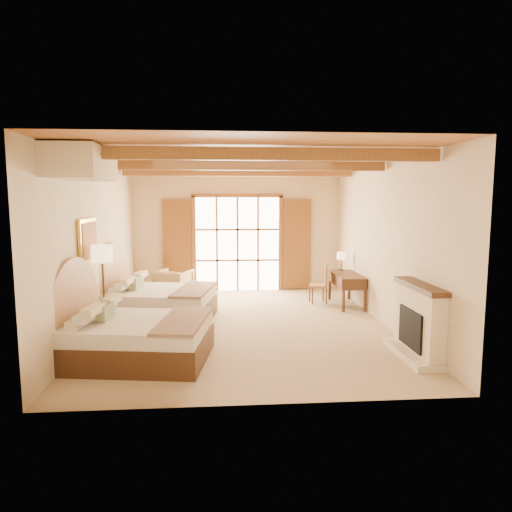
{
  "coord_description": "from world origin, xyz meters",
  "views": [
    {
      "loc": [
        -0.46,
        -8.69,
        2.45
      ],
      "look_at": [
        0.24,
        0.2,
        1.34
      ],
      "focal_mm": 32.0,
      "sensor_mm": 36.0,
      "label": 1
    }
  ],
  "objects": [
    {
      "name": "bed_near",
      "position": [
        -1.88,
        -1.83,
        0.42
      ],
      "size": [
        2.3,
        1.86,
        1.37
      ],
      "rotation": [
        0.0,
        0.0,
        -0.15
      ],
      "color": "#4E311D",
      "rests_on": "floor"
    },
    {
      "name": "ceiling",
      "position": [
        0.0,
        0.0,
        3.2
      ],
      "size": [
        7.0,
        7.0,
        0.0
      ],
      "primitive_type": "plane",
      "rotation": [
        3.14,
        0.0,
        0.0
      ],
      "color": "#B3793E",
      "rests_on": "ground"
    },
    {
      "name": "canopy_valance",
      "position": [
        -2.4,
        -2.0,
        2.95
      ],
      "size": [
        0.7,
        1.4,
        0.45
      ],
      "primitive_type": "cube",
      "color": "beige",
      "rests_on": "ceiling"
    },
    {
      "name": "desk",
      "position": [
        2.46,
        1.52,
        0.39
      ],
      "size": [
        0.61,
        1.37,
        0.73
      ],
      "rotation": [
        0.0,
        0.0,
        -0.02
      ],
      "color": "#4E311D",
      "rests_on": "floor"
    },
    {
      "name": "desk_chair",
      "position": [
        1.87,
        1.79,
        0.29
      ],
      "size": [
        0.49,
        0.49,
        0.94
      ],
      "rotation": [
        0.0,
        0.0,
        -0.2
      ],
      "color": "olive",
      "rests_on": "floor"
    },
    {
      "name": "wall_back",
      "position": [
        0.0,
        3.5,
        1.6
      ],
      "size": [
        5.5,
        0.0,
        5.5
      ],
      "primitive_type": "plane",
      "rotation": [
        1.57,
        0.0,
        0.0
      ],
      "color": "beige",
      "rests_on": "ground"
    },
    {
      "name": "wall_right",
      "position": [
        2.75,
        0.0,
        1.6
      ],
      "size": [
        0.0,
        7.0,
        7.0
      ],
      "primitive_type": "plane",
      "rotation": [
        1.57,
        0.0,
        -1.57
      ],
      "color": "beige",
      "rests_on": "ground"
    },
    {
      "name": "floor_lamp",
      "position": [
        -2.5,
        -0.69,
        1.41
      ],
      "size": [
        0.35,
        0.35,
        1.66
      ],
      "color": "#352C19",
      "rests_on": "floor"
    },
    {
      "name": "fireplace",
      "position": [
        2.6,
        -2.0,
        0.51
      ],
      "size": [
        0.46,
        1.4,
        1.16
      ],
      "color": "beige",
      "rests_on": "ground"
    },
    {
      "name": "wall_left",
      "position": [
        -2.75,
        0.0,
        1.6
      ],
      "size": [
        0.0,
        7.0,
        7.0
      ],
      "primitive_type": "plane",
      "rotation": [
        1.57,
        0.0,
        1.57
      ],
      "color": "beige",
      "rests_on": "ground"
    },
    {
      "name": "desk_lamp",
      "position": [
        2.48,
        2.1,
        1.07
      ],
      "size": [
        0.22,
        0.22,
        0.44
      ],
      "color": "#352C19",
      "rests_on": "desk"
    },
    {
      "name": "nightstand",
      "position": [
        -2.48,
        -0.89,
        0.27
      ],
      "size": [
        0.46,
        0.46,
        0.55
      ],
      "primitive_type": "cube",
      "rotation": [
        0.0,
        0.0,
        0.02
      ],
      "color": "#4E311D",
      "rests_on": "floor"
    },
    {
      "name": "armchair",
      "position": [
        -1.62,
        2.52,
        0.37
      ],
      "size": [
        1.02,
        1.04,
        0.73
      ],
      "primitive_type": "imported",
      "rotation": [
        0.0,
        0.0,
        -3.52
      ],
      "color": "tan",
      "rests_on": "floor"
    },
    {
      "name": "bed_far",
      "position": [
        -1.85,
        0.56,
        0.42
      ],
      "size": [
        2.35,
        1.92,
        1.38
      ],
      "rotation": [
        0.0,
        0.0,
        -0.18
      ],
      "color": "#4E311D",
      "rests_on": "floor"
    },
    {
      "name": "painting",
      "position": [
        -2.7,
        -0.75,
        1.75
      ],
      "size": [
        0.06,
        0.95,
        0.75
      ],
      "color": "gold",
      "rests_on": "wall_left"
    },
    {
      "name": "floor",
      "position": [
        0.0,
        0.0,
        0.0
      ],
      "size": [
        7.0,
        7.0,
        0.0
      ],
      "primitive_type": "plane",
      "color": "tan",
      "rests_on": "ground"
    },
    {
      "name": "ottoman",
      "position": [
        -1.01,
        2.07,
        0.2
      ],
      "size": [
        0.65,
        0.65,
        0.39
      ],
      "primitive_type": "cube",
      "rotation": [
        0.0,
        0.0,
        -0.22
      ],
      "color": "tan",
      "rests_on": "floor"
    },
    {
      "name": "french_doors",
      "position": [
        0.0,
        3.44,
        1.25
      ],
      "size": [
        3.95,
        0.08,
        2.6
      ],
      "color": "white",
      "rests_on": "ground"
    },
    {
      "name": "ceiling_beams",
      "position": [
        0.0,
        0.0,
        3.08
      ],
      "size": [
        5.39,
        4.6,
        0.18
      ],
      "primitive_type": null,
      "color": "olive",
      "rests_on": "ceiling"
    }
  ]
}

